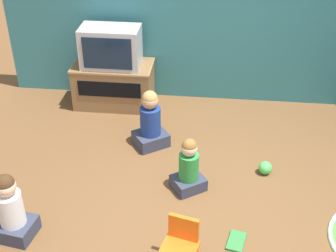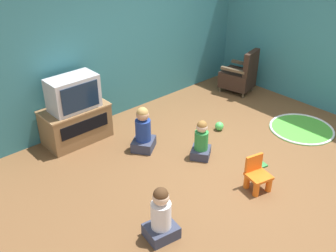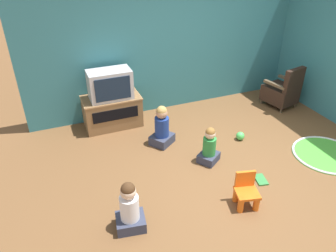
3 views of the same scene
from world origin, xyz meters
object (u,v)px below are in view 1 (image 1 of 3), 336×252
object	(u,v)px
child_watching_right	(189,168)
child_watching_center	(11,210)
yellow_kid_chair	(180,250)
toy_ball	(265,168)
television	(111,47)
child_watching_left	(150,122)
tv_cabinet	(114,84)
book	(236,241)

from	to	relation	value
child_watching_right	child_watching_center	bearing A→B (deg)	174.33
child_watching_center	yellow_kid_chair	bearing A→B (deg)	2.13
child_watching_center	toy_ball	xyz separation A→B (m)	(2.31, 1.16, -0.22)
television	child_watching_right	bearing A→B (deg)	-55.50
yellow_kid_chair	child_watching_center	size ratio (longest dim) A/B	0.68
child_watching_left	yellow_kid_chair	bearing A→B (deg)	-109.35
television	child_watching_left	distance (m)	1.19
tv_cabinet	toy_ball	xyz separation A→B (m)	(1.91, -1.32, -0.23)
yellow_kid_chair	book	size ratio (longest dim) A/B	1.70
child_watching_left	child_watching_center	world-z (taller)	child_watching_left
television	child_watching_right	xyz separation A→B (m)	(1.11, -1.61, -0.57)
yellow_kid_chair	child_watching_left	size ratio (longest dim) A/B	0.65
tv_cabinet	toy_ball	size ratio (longest dim) A/B	7.16
yellow_kid_chair	tv_cabinet	bearing A→B (deg)	126.70
child_watching_right	yellow_kid_chair	bearing A→B (deg)	-124.31
yellow_kid_chair	child_watching_left	xyz separation A→B (m)	(-0.49, 1.76, 0.12)
child_watching_center	child_watching_left	bearing A→B (deg)	66.33
yellow_kid_chair	child_watching_right	world-z (taller)	child_watching_right
child_watching_left	child_watching_center	distance (m)	1.87
yellow_kid_chair	child_watching_left	bearing A→B (deg)	119.82
toy_ball	book	world-z (taller)	toy_ball
yellow_kid_chair	toy_ball	xyz separation A→B (m)	(0.80, 1.35, -0.11)
television	toy_ball	distance (m)	2.42
tv_cabinet	child_watching_center	size ratio (longest dim) A/B	1.50
television	yellow_kid_chair	size ratio (longest dim) A/B	1.60
child_watching_left	book	bearing A→B (deg)	-90.94
child_watching_left	toy_ball	bearing A→B (deg)	-52.41
television	child_watching_right	size ratio (longest dim) A/B	1.23
toy_ball	book	xyz separation A→B (m)	(-0.31, -1.04, -0.06)
tv_cabinet	television	world-z (taller)	television
television	child_watching_center	size ratio (longest dim) A/B	1.08
child_watching_left	toy_ball	distance (m)	1.37
tv_cabinet	television	bearing A→B (deg)	-90.00
tv_cabinet	toy_ball	world-z (taller)	tv_cabinet
tv_cabinet	child_watching_right	xyz separation A→B (m)	(1.11, -1.65, -0.04)
child_watching_left	child_watching_right	world-z (taller)	child_watching_left
child_watching_center	toy_ball	bearing A→B (deg)	36.02
child_watching_left	child_watching_center	bearing A→B (deg)	-157.98
child_watching_right	toy_ball	distance (m)	0.89
television	child_watching_left	world-z (taller)	television
television	child_watching_center	bearing A→B (deg)	-99.25
tv_cabinet	child_watching_center	bearing A→B (deg)	-99.11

